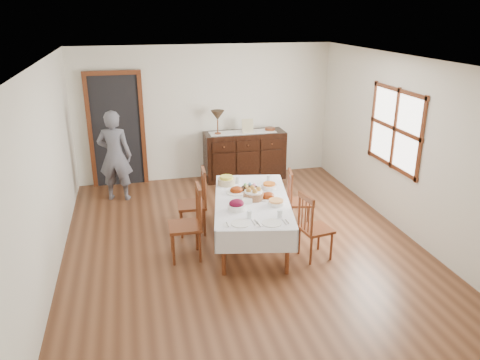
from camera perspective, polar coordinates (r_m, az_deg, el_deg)
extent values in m
plane|color=brown|center=(6.88, 0.20, -7.73)|extent=(6.00, 6.00, 0.00)
cube|color=silver|center=(6.11, 0.22, 14.36)|extent=(5.00, 6.00, 0.02)
cube|color=white|center=(9.22, -4.23, 8.12)|extent=(5.00, 0.02, 2.60)
cube|color=white|center=(3.77, 11.22, -10.90)|extent=(5.00, 0.02, 2.60)
cube|color=white|center=(6.30, -22.47, 0.86)|extent=(0.02, 6.00, 2.60)
cube|color=white|center=(7.35, 19.55, 3.86)|extent=(0.02, 6.00, 2.60)
cube|color=white|center=(7.54, 18.45, 5.96)|extent=(0.02, 1.30, 1.10)
cube|color=#612D16|center=(7.53, 18.36, 5.96)|extent=(0.03, 1.46, 1.26)
cube|color=black|center=(9.13, -14.78, 5.77)|extent=(0.90, 0.06, 2.10)
cube|color=#612D16|center=(9.11, -14.78, 5.74)|extent=(1.04, 0.08, 2.18)
cube|color=white|center=(6.61, 1.46, -2.47)|extent=(1.36, 2.14, 0.04)
cylinder|color=#612D16|center=(5.98, -2.00, -8.84)|extent=(0.06, 0.06, 0.64)
cylinder|color=#612D16|center=(6.04, 5.80, -8.68)|extent=(0.06, 0.06, 0.64)
cylinder|color=#612D16|center=(7.53, -2.02, -2.51)|extent=(0.06, 0.06, 0.64)
cylinder|color=#612D16|center=(7.57, 4.13, -2.43)|extent=(0.06, 0.06, 0.64)
cube|color=white|center=(6.65, -2.90, -3.60)|extent=(0.42, 1.98, 0.31)
cube|color=white|center=(6.71, 5.77, -3.46)|extent=(0.42, 1.98, 0.31)
cube|color=white|center=(5.76, 2.04, -7.54)|extent=(1.01, 0.22, 0.31)
cube|color=white|center=(7.59, 1.01, -0.50)|extent=(1.01, 0.22, 0.31)
cube|color=#612D16|center=(6.36, -6.74, -5.64)|extent=(0.45, 0.45, 0.04)
cylinder|color=#612D16|center=(6.62, -8.32, -6.99)|extent=(0.04, 0.04, 0.45)
cylinder|color=#612D16|center=(6.30, -8.11, -8.43)|extent=(0.04, 0.04, 0.45)
cylinder|color=#612D16|center=(6.64, -5.28, -6.75)|extent=(0.04, 0.04, 0.45)
cylinder|color=#612D16|center=(6.33, -4.90, -8.17)|extent=(0.04, 0.04, 0.45)
cylinder|color=#612D16|center=(6.43, -5.25, -2.46)|extent=(0.04, 0.04, 0.58)
cylinder|color=#612D16|center=(6.09, -4.84, -3.79)|extent=(0.04, 0.04, 0.58)
cube|color=#612D16|center=(6.16, -5.12, -0.99)|extent=(0.05, 0.41, 0.08)
cylinder|color=#612D16|center=(6.35, -5.15, -2.95)|extent=(0.02, 0.02, 0.48)
cylinder|color=#612D16|center=(6.26, -5.05, -3.28)|extent=(0.02, 0.02, 0.48)
cylinder|color=#612D16|center=(6.18, -4.94, -3.62)|extent=(0.02, 0.02, 0.48)
cube|color=#612D16|center=(7.06, -5.89, -3.05)|extent=(0.44, 0.44, 0.04)
cylinder|color=#612D16|center=(7.30, -7.26, -4.31)|extent=(0.04, 0.04, 0.43)
cylinder|color=#612D16|center=(6.99, -7.10, -5.44)|extent=(0.04, 0.04, 0.43)
cylinder|color=#612D16|center=(7.32, -4.61, -4.14)|extent=(0.04, 0.04, 0.43)
cylinder|color=#612D16|center=(7.01, -4.33, -5.26)|extent=(0.04, 0.04, 0.43)
cylinder|color=#612D16|center=(7.13, -4.57, -0.34)|extent=(0.04, 0.04, 0.56)
cylinder|color=#612D16|center=(6.80, -4.27, -1.38)|extent=(0.04, 0.04, 0.56)
cube|color=#612D16|center=(6.89, -4.48, 1.01)|extent=(0.06, 0.40, 0.08)
cylinder|color=#612D16|center=(7.06, -4.50, -0.74)|extent=(0.02, 0.02, 0.46)
cylinder|color=#612D16|center=(6.97, -4.42, -1.00)|extent=(0.02, 0.02, 0.46)
cylinder|color=#612D16|center=(6.89, -4.34, -1.26)|extent=(0.02, 0.02, 0.46)
cube|color=#612D16|center=(6.43, 9.24, -5.94)|extent=(0.45, 0.45, 0.04)
cylinder|color=#612D16|center=(6.49, 11.07, -7.97)|extent=(0.03, 0.03, 0.40)
cylinder|color=#612D16|center=(6.72, 9.58, -6.83)|extent=(0.03, 0.03, 0.40)
cylinder|color=#612D16|center=(6.33, 8.65, -8.56)|extent=(0.03, 0.03, 0.40)
cylinder|color=#612D16|center=(6.57, 7.22, -7.36)|extent=(0.03, 0.03, 0.40)
cylinder|color=#612D16|center=(6.10, 8.78, -4.67)|extent=(0.04, 0.04, 0.52)
cylinder|color=#612D16|center=(6.36, 7.22, -3.52)|extent=(0.04, 0.04, 0.52)
cube|color=#612D16|center=(6.14, 8.09, -2.19)|extent=(0.10, 0.37, 0.07)
cylinder|color=#612D16|center=(6.18, 8.37, -4.53)|extent=(0.02, 0.02, 0.43)
cylinder|color=#612D16|center=(6.24, 7.98, -4.24)|extent=(0.02, 0.02, 0.43)
cylinder|color=#612D16|center=(6.31, 7.59, -3.96)|extent=(0.02, 0.02, 0.43)
cube|color=#612D16|center=(7.28, 7.39, -2.71)|extent=(0.45, 0.45, 0.04)
cylinder|color=#612D16|center=(7.26, 8.70, -4.72)|extent=(0.03, 0.03, 0.39)
cylinder|color=#612D16|center=(7.53, 8.30, -3.73)|extent=(0.03, 0.03, 0.39)
cylinder|color=#612D16|center=(7.21, 6.28, -4.77)|extent=(0.03, 0.03, 0.39)
cylinder|color=#612D16|center=(7.48, 5.98, -3.78)|extent=(0.03, 0.03, 0.39)
cylinder|color=#612D16|center=(7.01, 6.29, -1.34)|extent=(0.04, 0.04, 0.51)
cylinder|color=#612D16|center=(7.31, 5.96, -0.40)|extent=(0.04, 0.04, 0.51)
cube|color=#612D16|center=(7.09, 6.19, 0.78)|extent=(0.11, 0.36, 0.07)
cylinder|color=#612D16|center=(7.09, 6.20, -1.24)|extent=(0.02, 0.02, 0.42)
cylinder|color=#612D16|center=(7.17, 6.12, -1.00)|extent=(0.02, 0.02, 0.42)
cylinder|color=#612D16|center=(7.25, 6.03, -0.76)|extent=(0.02, 0.02, 0.42)
cube|color=black|center=(9.31, 0.56, 3.03)|extent=(1.58, 0.53, 0.95)
cube|color=black|center=(8.87, -1.99, 4.06)|extent=(0.44, 0.02, 0.19)
sphere|color=brown|center=(8.85, -1.96, 4.03)|extent=(0.03, 0.03, 0.03)
cube|color=black|center=(8.97, 0.99, 4.26)|extent=(0.44, 0.02, 0.19)
sphere|color=brown|center=(8.95, 1.02, 4.23)|extent=(0.03, 0.03, 0.03)
cube|color=black|center=(9.10, 3.89, 4.44)|extent=(0.44, 0.02, 0.19)
sphere|color=brown|center=(9.08, 3.93, 4.41)|extent=(0.03, 0.03, 0.03)
imported|color=slate|center=(8.42, -15.05, 3.21)|extent=(0.60, 0.46, 1.72)
cylinder|color=#8D5E3C|center=(6.58, 1.65, -1.91)|extent=(0.29, 0.29, 0.10)
cylinder|color=white|center=(6.55, 1.66, -1.42)|extent=(0.26, 0.26, 0.02)
sphere|color=#B27C33|center=(6.56, 2.26, -1.12)|extent=(0.08, 0.08, 0.08)
sphere|color=#B27C33|center=(6.61, 1.50, -0.95)|extent=(0.08, 0.08, 0.08)
sphere|color=#B27C33|center=(6.53, 1.05, -1.23)|extent=(0.08, 0.08, 0.08)
sphere|color=#B27C33|center=(6.48, 1.82, -1.40)|extent=(0.08, 0.08, 0.08)
cylinder|color=black|center=(6.90, 1.18, -1.07)|extent=(0.25, 0.25, 0.05)
ellipsoid|color=pink|center=(6.90, 1.73, -0.64)|extent=(0.05, 0.05, 0.06)
ellipsoid|color=#80D1FF|center=(6.95, 1.22, -0.49)|extent=(0.05, 0.05, 0.06)
ellipsoid|color=#74CC71|center=(6.91, 0.66, -0.61)|extent=(0.05, 0.05, 0.06)
ellipsoid|color=#FFCF64|center=(6.83, 0.82, -0.85)|extent=(0.05, 0.05, 0.06)
ellipsoid|color=#BF85D1|center=(6.83, 1.49, -0.86)|extent=(0.05, 0.05, 0.06)
cylinder|color=white|center=(6.82, -0.45, -1.48)|extent=(0.30, 0.30, 0.02)
ellipsoid|color=maroon|center=(6.81, -0.45, -1.24)|extent=(0.19, 0.16, 0.11)
cylinder|color=white|center=(6.62, 3.41, -2.20)|extent=(0.29, 0.29, 0.01)
ellipsoid|color=maroon|center=(6.61, 3.41, -1.97)|extent=(0.19, 0.16, 0.11)
cylinder|color=white|center=(6.23, -0.42, -3.36)|extent=(0.23, 0.23, 0.07)
ellipsoid|color=#5D0823|center=(6.20, -0.43, -2.86)|extent=(0.20, 0.17, 0.11)
cylinder|color=white|center=(6.97, 3.58, -0.83)|extent=(0.23, 0.23, 0.06)
cylinder|color=orange|center=(6.95, 3.59, -0.47)|extent=(0.18, 0.18, 0.03)
cylinder|color=beige|center=(7.12, -1.66, -0.20)|extent=(0.27, 0.27, 0.10)
cylinder|color=#DCDB43|center=(7.09, -1.67, 0.32)|extent=(0.20, 0.20, 0.04)
cylinder|color=white|center=(6.41, 4.40, -2.84)|extent=(0.21, 0.21, 0.05)
cylinder|color=#F4A253|center=(6.39, 4.41, -2.53)|extent=(0.20, 0.20, 0.02)
cube|color=white|center=(6.44, 0.80, -2.56)|extent=(0.16, 0.12, 0.07)
cylinder|color=white|center=(5.85, 0.08, -5.31)|extent=(0.25, 0.25, 0.01)
cube|color=white|center=(5.82, -1.55, -5.51)|extent=(0.10, 0.13, 0.01)
cube|color=silver|center=(5.82, -1.55, -5.45)|extent=(0.05, 0.16, 0.01)
cube|color=silver|center=(5.89, 1.60, -5.18)|extent=(0.05, 0.18, 0.01)
cube|color=silver|center=(5.90, 1.98, -5.14)|extent=(0.05, 0.14, 0.01)
cylinder|color=white|center=(6.00, 1.14, -4.19)|extent=(0.07, 0.07, 0.10)
cylinder|color=white|center=(5.88, 3.90, -5.26)|extent=(0.25, 0.25, 0.01)
cube|color=white|center=(5.83, 2.30, -5.46)|extent=(0.10, 0.13, 0.01)
cube|color=silver|center=(5.83, 2.30, -5.40)|extent=(0.05, 0.16, 0.01)
cube|color=silver|center=(5.92, 5.39, -5.12)|extent=(0.05, 0.18, 0.01)
cube|color=silver|center=(5.93, 5.75, -5.08)|extent=(0.05, 0.14, 0.01)
cylinder|color=white|center=(6.03, 4.86, -4.13)|extent=(0.07, 0.07, 0.10)
cylinder|color=white|center=(7.17, -0.24, 0.01)|extent=(0.07, 0.07, 0.10)
cylinder|color=white|center=(7.24, 3.52, 0.18)|extent=(0.06, 0.06, 0.11)
cube|color=white|center=(9.16, 0.31, 5.86)|extent=(1.30, 0.35, 0.01)
cylinder|color=brown|center=(9.02, -2.72, 5.68)|extent=(0.12, 0.12, 0.03)
cylinder|color=brown|center=(8.99, -2.73, 6.55)|extent=(0.02, 0.02, 0.25)
cone|color=#413220|center=(8.94, -2.76, 7.89)|extent=(0.26, 0.26, 0.18)
cube|color=#BAB287|center=(9.06, 0.94, 6.59)|extent=(0.22, 0.08, 0.28)
cylinder|color=#612D16|center=(9.31, 3.67, 6.22)|extent=(0.20, 0.20, 0.06)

